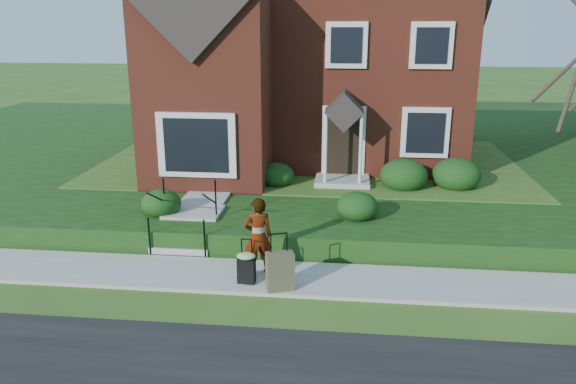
# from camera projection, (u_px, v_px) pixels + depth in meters

# --- Properties ---
(ground) EXTENTS (120.00, 120.00, 0.00)m
(ground) POSITION_uv_depth(u_px,v_px,m) (281.00, 280.00, 11.92)
(ground) COLOR #2D5119
(ground) RESTS_ON ground
(sidewalk) EXTENTS (60.00, 1.60, 0.08)m
(sidewalk) POSITION_uv_depth(u_px,v_px,m) (281.00, 278.00, 11.91)
(sidewalk) COLOR #9E9B93
(sidewalk) RESTS_ON ground
(terrace) EXTENTS (44.00, 20.00, 0.60)m
(terrace) POSITION_uv_depth(u_px,v_px,m) (416.00, 154.00, 21.78)
(terrace) COLOR #15320D
(terrace) RESTS_ON ground
(walkway) EXTENTS (1.20, 6.00, 0.06)m
(walkway) POSITION_uv_depth(u_px,v_px,m) (218.00, 183.00, 16.75)
(walkway) COLOR #9E9B93
(walkway) RESTS_ON terrace
(main_house) EXTENTS (10.40, 10.20, 9.40)m
(main_house) POSITION_uv_depth(u_px,v_px,m) (307.00, 21.00, 19.54)
(main_house) COLOR maroon
(main_house) RESTS_ON terrace
(front_steps) EXTENTS (1.40, 2.02, 1.50)m
(front_steps) POSITION_uv_depth(u_px,v_px,m) (189.00, 224.00, 13.79)
(front_steps) COLOR #9E9B93
(front_steps) RESTS_ON ground
(foundation_shrubs) EXTENTS (9.84, 4.38, 0.97)m
(foundation_shrubs) POSITION_uv_depth(u_px,v_px,m) (335.00, 176.00, 15.97)
(foundation_shrubs) COLOR black
(foundation_shrubs) RESTS_ON terrace
(woman) EXTENTS (0.72, 0.60, 1.69)m
(woman) POSITION_uv_depth(u_px,v_px,m) (258.00, 236.00, 11.81)
(woman) COLOR #999999
(woman) RESTS_ON sidewalk
(suitcase_black) EXTENTS (0.42, 0.36, 0.96)m
(suitcase_black) POSITION_uv_depth(u_px,v_px,m) (246.00, 266.00, 11.51)
(suitcase_black) COLOR black
(suitcase_black) RESTS_ON sidewalk
(suitcase_olive) EXTENTS (0.61, 0.47, 1.18)m
(suitcase_olive) POSITION_uv_depth(u_px,v_px,m) (280.00, 271.00, 11.22)
(suitcase_olive) COLOR #4F4E35
(suitcase_olive) RESTS_ON sidewalk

